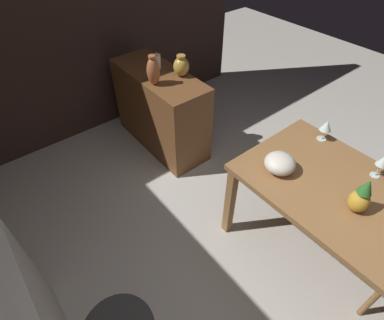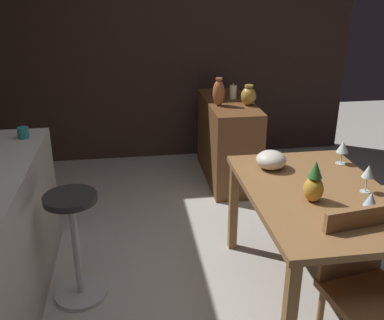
{
  "view_description": "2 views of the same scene",
  "coord_description": "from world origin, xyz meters",
  "px_view_note": "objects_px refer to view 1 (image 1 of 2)",
  "views": [
    {
      "loc": [
        -0.44,
        1.0,
        2.15
      ],
      "look_at": [
        0.66,
        0.12,
        0.83
      ],
      "focal_mm": 28.19,
      "sensor_mm": 36.0,
      "label": 1
    },
    {
      "loc": [
        -2.3,
        0.6,
        1.91
      ],
      "look_at": [
        0.33,
        0.21,
        0.82
      ],
      "focal_mm": 41.03,
      "sensor_mm": 36.0,
      "label": 2
    }
  ],
  "objects_px": {
    "vase_copper": "(153,71)",
    "pillar_candle_tall": "(157,61)",
    "wine_glass_center": "(383,161)",
    "vase_brass": "(181,66)",
    "wine_glass_left": "(326,126)",
    "pineapple_centerpiece": "(361,198)",
    "fruit_bowl": "(280,163)",
    "sideboard_cabinet": "(161,110)",
    "dining_table": "(341,201)"
  },
  "relations": [
    {
      "from": "vase_copper",
      "to": "vase_brass",
      "type": "distance_m",
      "value": 0.29
    },
    {
      "from": "wine_glass_left",
      "to": "vase_brass",
      "type": "xyz_separation_m",
      "value": [
        1.3,
        0.31,
        0.05
      ]
    },
    {
      "from": "wine_glass_left",
      "to": "pillar_candle_tall",
      "type": "height_order",
      "value": "pillar_candle_tall"
    },
    {
      "from": "wine_glass_center",
      "to": "fruit_bowl",
      "type": "relative_size",
      "value": 0.85
    },
    {
      "from": "pineapple_centerpiece",
      "to": "sideboard_cabinet",
      "type": "bearing_deg",
      "value": 1.24
    },
    {
      "from": "wine_glass_left",
      "to": "vase_copper",
      "type": "distance_m",
      "value": 1.45
    },
    {
      "from": "sideboard_cabinet",
      "to": "dining_table",
      "type": "bearing_deg",
      "value": -176.12
    },
    {
      "from": "dining_table",
      "to": "pineapple_centerpiece",
      "type": "height_order",
      "value": "pineapple_centerpiece"
    },
    {
      "from": "fruit_bowl",
      "to": "vase_copper",
      "type": "distance_m",
      "value": 1.34
    },
    {
      "from": "wine_glass_center",
      "to": "fruit_bowl",
      "type": "distance_m",
      "value": 0.62
    },
    {
      "from": "dining_table",
      "to": "wine_glass_left",
      "type": "relative_size",
      "value": 7.94
    },
    {
      "from": "dining_table",
      "to": "wine_glass_left",
      "type": "distance_m",
      "value": 0.55
    },
    {
      "from": "wine_glass_center",
      "to": "vase_brass",
      "type": "xyz_separation_m",
      "value": [
        1.73,
        0.26,
        0.04
      ]
    },
    {
      "from": "wine_glass_left",
      "to": "vase_copper",
      "type": "relative_size",
      "value": 0.62
    },
    {
      "from": "sideboard_cabinet",
      "to": "pineapple_centerpiece",
      "type": "distance_m",
      "value": 2.02
    },
    {
      "from": "pillar_candle_tall",
      "to": "vase_copper",
      "type": "bearing_deg",
      "value": 140.94
    },
    {
      "from": "vase_copper",
      "to": "pillar_candle_tall",
      "type": "bearing_deg",
      "value": -39.06
    },
    {
      "from": "vase_copper",
      "to": "pineapple_centerpiece",
      "type": "bearing_deg",
      "value": -174.34
    },
    {
      "from": "sideboard_cabinet",
      "to": "pineapple_centerpiece",
      "type": "xyz_separation_m",
      "value": [
        -1.97,
        -0.04,
        0.43
      ]
    },
    {
      "from": "dining_table",
      "to": "vase_copper",
      "type": "height_order",
      "value": "vase_copper"
    },
    {
      "from": "pillar_candle_tall",
      "to": "sideboard_cabinet",
      "type": "bearing_deg",
      "value": 145.8
    },
    {
      "from": "dining_table",
      "to": "vase_brass",
      "type": "distance_m",
      "value": 1.71
    },
    {
      "from": "sideboard_cabinet",
      "to": "pillar_candle_tall",
      "type": "distance_m",
      "value": 0.49
    },
    {
      "from": "pillar_candle_tall",
      "to": "vase_brass",
      "type": "bearing_deg",
      "value": -162.09
    },
    {
      "from": "dining_table",
      "to": "pillar_candle_tall",
      "type": "relative_size",
      "value": 8.2
    },
    {
      "from": "wine_glass_center",
      "to": "vase_brass",
      "type": "bearing_deg",
      "value": 8.4
    },
    {
      "from": "wine_glass_center",
      "to": "pineapple_centerpiece",
      "type": "relative_size",
      "value": 0.7
    },
    {
      "from": "pineapple_centerpiece",
      "to": "pillar_candle_tall",
      "type": "bearing_deg",
      "value": -0.48
    },
    {
      "from": "sideboard_cabinet",
      "to": "wine_glass_center",
      "type": "height_order",
      "value": "wine_glass_center"
    },
    {
      "from": "wine_glass_left",
      "to": "pillar_candle_tall",
      "type": "distance_m",
      "value": 1.61
    },
    {
      "from": "dining_table",
      "to": "vase_copper",
      "type": "bearing_deg",
      "value": 8.76
    },
    {
      "from": "wine_glass_center",
      "to": "sideboard_cabinet",
      "type": "bearing_deg",
      "value": 11.86
    },
    {
      "from": "wine_glass_center",
      "to": "vase_copper",
      "type": "xyz_separation_m",
      "value": [
        1.75,
        0.54,
        0.08
      ]
    },
    {
      "from": "dining_table",
      "to": "wine_glass_left",
      "type": "xyz_separation_m",
      "value": [
        0.39,
        -0.33,
        0.21
      ]
    },
    {
      "from": "pineapple_centerpiece",
      "to": "dining_table",
      "type": "bearing_deg",
      "value": -39.72
    },
    {
      "from": "fruit_bowl",
      "to": "wine_glass_left",
      "type": "bearing_deg",
      "value": -88.99
    },
    {
      "from": "wine_glass_center",
      "to": "pillar_candle_tall",
      "type": "relative_size",
      "value": 1.1
    },
    {
      "from": "wine_glass_left",
      "to": "vase_copper",
      "type": "height_order",
      "value": "vase_copper"
    },
    {
      "from": "dining_table",
      "to": "wine_glass_left",
      "type": "bearing_deg",
      "value": -39.84
    },
    {
      "from": "wine_glass_center",
      "to": "vase_brass",
      "type": "relative_size",
      "value": 0.9
    },
    {
      "from": "fruit_bowl",
      "to": "pineapple_centerpiece",
      "type": "bearing_deg",
      "value": -169.31
    },
    {
      "from": "sideboard_cabinet",
      "to": "wine_glass_center",
      "type": "distance_m",
      "value": 2.0
    },
    {
      "from": "pillar_candle_tall",
      "to": "vase_copper",
      "type": "xyz_separation_m",
      "value": [
        -0.24,
        0.2,
        0.06
      ]
    },
    {
      "from": "vase_brass",
      "to": "dining_table",
      "type": "bearing_deg",
      "value": 179.38
    },
    {
      "from": "sideboard_cabinet",
      "to": "wine_glass_left",
      "type": "relative_size",
      "value": 6.79
    },
    {
      "from": "vase_copper",
      "to": "sideboard_cabinet",
      "type": "bearing_deg",
      "value": -41.55
    },
    {
      "from": "fruit_bowl",
      "to": "pillar_candle_tall",
      "type": "bearing_deg",
      "value": -3.97
    },
    {
      "from": "pillar_candle_tall",
      "to": "wine_glass_center",
      "type": "bearing_deg",
      "value": -170.31
    },
    {
      "from": "dining_table",
      "to": "wine_glass_center",
      "type": "xyz_separation_m",
      "value": [
        -0.04,
        -0.27,
        0.22
      ]
    },
    {
      "from": "wine_glass_left",
      "to": "vase_brass",
      "type": "bearing_deg",
      "value": 13.43
    }
  ]
}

